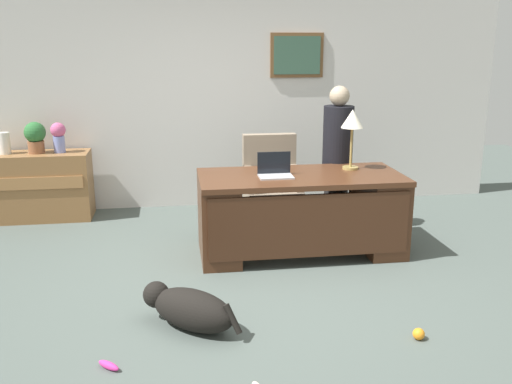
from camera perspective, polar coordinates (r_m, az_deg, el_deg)
The scene contains 14 objects.
ground_plane at distance 4.94m, azimuth -0.18°, elevation -9.37°, with size 12.00×12.00×0.00m, color #4C5651.
back_wall at distance 7.11m, azimuth -3.20°, elevation 9.47°, with size 7.00×0.16×2.70m.
desk at distance 5.52m, azimuth 4.54°, elevation -1.93°, with size 1.96×0.89×0.79m.
credenza at distance 7.08m, azimuth -21.09°, elevation 0.55°, with size 1.20×0.50×0.79m.
armchair at distance 6.33m, azimuth 1.58°, elevation 0.64°, with size 0.60×0.59×1.02m.
person_standing at distance 6.13m, azimuth 8.17°, elevation 3.33°, with size 0.32×0.32×1.59m.
dog_lying at distance 4.23m, azimuth -6.77°, elevation -11.54°, with size 0.73×0.66×0.30m.
laptop at distance 5.37m, azimuth 1.92°, elevation 2.18°, with size 0.32×0.22×0.23m.
desk_lamp at distance 5.68m, azimuth 9.67°, elevation 6.90°, with size 0.22×0.22×0.60m.
vase_with_flowers at distance 6.91m, azimuth -19.27°, elevation 5.38°, with size 0.17×0.17×0.35m.
vase_empty at distance 7.05m, azimuth -24.00°, elevation 4.51°, with size 0.13×0.13×0.25m, color silver.
potted_plant at distance 6.96m, azimuth -21.34°, elevation 5.28°, with size 0.24×0.24×0.36m.
dog_toy_ball at distance 4.26m, azimuth 16.06°, elevation -13.57°, with size 0.08×0.08×0.08m, color orange.
dog_toy_plush at distance 3.91m, azimuth -14.62°, elevation -16.54°, with size 0.17×0.05×0.05m, color #D8338C.
Camera 1 is at (-0.65, -4.45, 2.04)m, focal length 39.73 mm.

